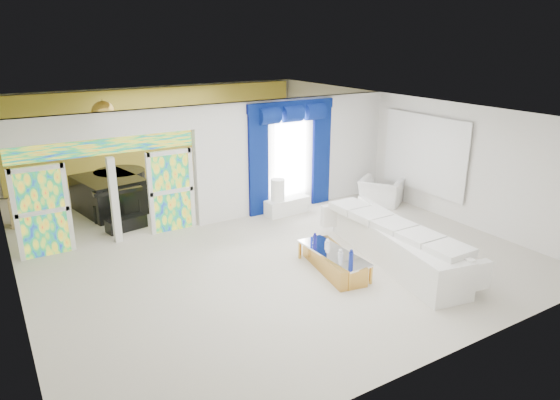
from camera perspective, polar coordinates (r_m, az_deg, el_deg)
floor at (r=12.25m, az=-4.13°, el=-3.60°), size 12.00×12.00×0.00m
dividing_wall at (r=13.66m, az=1.85°, el=5.36°), size 5.70×0.18×3.00m
dividing_header at (r=11.52m, az=-19.65°, el=8.08°), size 4.30×0.18×0.55m
stained_panel_left at (r=11.73m, az=-25.53°, el=-1.23°), size 0.95×0.04×2.00m
stained_panel_right at (r=12.27m, az=-12.32°, el=1.01°), size 0.95×0.04×2.00m
stained_transom at (r=11.60m, az=-19.40°, el=5.78°), size 4.00×0.05×0.35m
window_pane at (r=13.45m, az=1.18°, el=4.95°), size 1.00×0.02×2.30m
blue_drape_left at (r=12.95m, az=-2.50°, el=4.17°), size 0.55×0.10×2.80m
blue_drape_right at (r=13.99m, az=4.72°, el=5.20°), size 0.55×0.10×2.80m
blue_pelmet at (r=13.18m, az=1.29°, el=10.72°), size 2.60×0.12×0.25m
wall_mirror at (r=13.93m, az=16.16°, el=5.11°), size 0.04×2.70×1.90m
gold_curtains at (r=17.11m, az=-13.44°, el=7.53°), size 9.70×0.12×2.90m
white_sofa at (r=10.79m, az=12.87°, el=-4.98°), size 1.57×4.08×0.76m
coffee_table at (r=10.25m, az=6.12°, el=-7.01°), size 0.90×1.85×0.39m
console_table at (r=13.35m, az=0.85°, el=-0.70°), size 1.29×0.49×0.42m
table_lamp at (r=13.05m, az=-0.26°, el=1.15°), size 0.36×0.36×0.58m
armchair at (r=14.36m, az=11.47°, el=0.95°), size 1.42×1.46×0.73m
grand_piano at (r=14.24m, az=-18.93°, el=0.61°), size 1.77×2.11×0.95m
piano_bench at (r=12.85m, az=-17.16°, el=-2.57°), size 1.01×0.55×0.32m
tv_console at (r=14.08m, az=-27.42°, el=-1.15°), size 0.57×0.53×0.73m
chandelier at (r=13.96m, az=-19.56°, el=9.42°), size 0.60×0.60×0.60m
decanters at (r=10.11m, az=6.24°, el=-5.65°), size 0.24×1.18×0.21m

